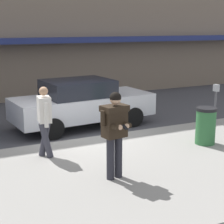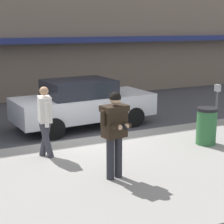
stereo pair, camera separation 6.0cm
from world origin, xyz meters
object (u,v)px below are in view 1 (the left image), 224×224
man_texting_on_phone (115,126)px  parked_sedan_mid (82,103)px  parking_meter (216,98)px  pedestrian_in_light_coat (45,117)px  trash_bin (206,126)px

man_texting_on_phone → parked_sedan_mid: bearing=76.3°
man_texting_on_phone → parking_meter: man_texting_on_phone is taller
pedestrian_in_light_coat → parked_sedan_mid: bearing=53.0°
pedestrian_in_light_coat → parking_meter: (5.75, 0.63, -0.14)m
parked_sedan_mid → trash_bin: (2.09, -3.55, -0.16)m
pedestrian_in_light_coat → parking_meter: bearing=6.3°
parked_sedan_mid → pedestrian_in_light_coat: size_ratio=2.72×
parked_sedan_mid → pedestrian_in_light_coat: (-2.00, -2.65, 0.32)m
man_texting_on_phone → pedestrian_in_light_coat: size_ratio=1.06×
man_texting_on_phone → pedestrian_in_light_coat: 2.10m
parking_meter → pedestrian_in_light_coat: bearing=-173.7°
pedestrian_in_light_coat → parking_meter: 5.79m
parked_sedan_mid → pedestrian_in_light_coat: 3.34m
man_texting_on_phone → trash_bin: man_texting_on_phone is taller
parked_sedan_mid → man_texting_on_phone: 4.71m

